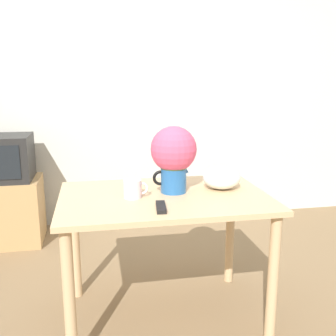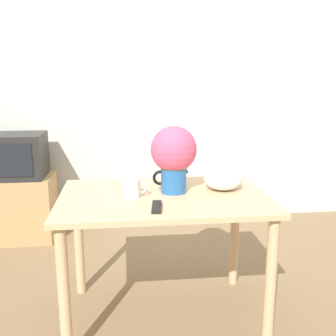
% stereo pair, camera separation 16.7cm
% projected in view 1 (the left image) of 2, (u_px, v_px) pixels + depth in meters
% --- Properties ---
extents(ground_plane, '(12.00, 12.00, 0.00)m').
position_uv_depth(ground_plane, '(160.00, 336.00, 2.25)').
color(ground_plane, '#7F6647').
extents(wall_back, '(8.00, 0.05, 2.60)m').
position_uv_depth(wall_back, '(126.00, 93.00, 3.82)').
color(wall_back, silver).
rests_on(wall_back, ground_plane).
extents(table, '(1.19, 0.81, 0.78)m').
position_uv_depth(table, '(164.00, 215.00, 2.29)').
color(table, tan).
rests_on(table, ground_plane).
extents(flower_vase, '(0.27, 0.27, 0.39)m').
position_uv_depth(flower_vase, '(174.00, 155.00, 2.28)').
color(flower_vase, '#235B9E').
rests_on(flower_vase, table).
extents(coffee_mug, '(0.14, 0.10, 0.10)m').
position_uv_depth(coffee_mug, '(133.00, 189.00, 2.21)').
color(coffee_mug, silver).
rests_on(coffee_mug, table).
extents(white_bowl, '(0.23, 0.23, 0.14)m').
position_uv_depth(white_bowl, '(221.00, 178.00, 2.39)').
color(white_bowl, white).
rests_on(white_bowl, table).
extents(remote_control, '(0.07, 0.17, 0.02)m').
position_uv_depth(remote_control, '(161.00, 207.00, 2.03)').
color(remote_control, black).
rests_on(remote_control, table).
extents(tv_stand, '(0.65, 0.46, 0.58)m').
position_uv_depth(tv_stand, '(4.00, 211.00, 3.47)').
color(tv_stand, tan).
rests_on(tv_stand, ground_plane).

